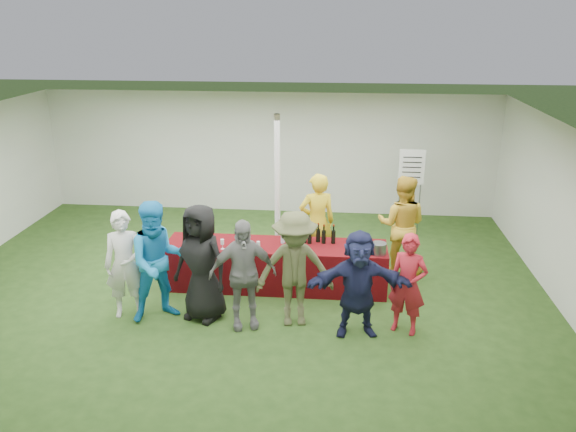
# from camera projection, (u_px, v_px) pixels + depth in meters

# --- Properties ---
(ground) EXTENTS (60.00, 60.00, 0.00)m
(ground) POSITION_uv_depth(u_px,v_px,m) (240.00, 290.00, 9.23)
(ground) COLOR #284719
(ground) RESTS_ON ground
(tent) EXTENTS (10.00, 10.00, 10.00)m
(tent) POSITION_uv_depth(u_px,v_px,m) (277.00, 191.00, 9.86)
(tent) COLOR white
(tent) RESTS_ON ground
(serving_table) EXTENTS (3.60, 0.80, 0.75)m
(serving_table) POSITION_uv_depth(u_px,v_px,m) (276.00, 266.00, 9.23)
(serving_table) COLOR #60080A
(serving_table) RESTS_ON ground
(wine_bottles) EXTENTS (0.69, 0.15, 0.32)m
(wine_bottles) POSITION_uv_depth(u_px,v_px,m) (314.00, 236.00, 9.14)
(wine_bottles) COLOR black
(wine_bottles) RESTS_ON serving_table
(wine_glasses) EXTENTS (2.76, 0.16, 0.16)m
(wine_glasses) POSITION_uv_depth(u_px,v_px,m) (242.00, 243.00, 8.87)
(wine_glasses) COLOR silver
(wine_glasses) RESTS_ON serving_table
(water_bottle) EXTENTS (0.07, 0.07, 0.23)m
(water_bottle) POSITION_uv_depth(u_px,v_px,m) (283.00, 237.00, 9.13)
(water_bottle) COLOR silver
(water_bottle) RESTS_ON serving_table
(bar_towel) EXTENTS (0.25, 0.18, 0.03)m
(bar_towel) POSITION_uv_depth(u_px,v_px,m) (376.00, 246.00, 9.00)
(bar_towel) COLOR white
(bar_towel) RESTS_ON serving_table
(dump_bucket) EXTENTS (0.23, 0.23, 0.18)m
(dump_bucket) POSITION_uv_depth(u_px,v_px,m) (379.00, 248.00, 8.72)
(dump_bucket) COLOR slate
(dump_bucket) RESTS_ON serving_table
(wine_list_sign) EXTENTS (0.50, 0.03, 1.80)m
(wine_list_sign) POSITION_uv_depth(u_px,v_px,m) (411.00, 174.00, 11.04)
(wine_list_sign) COLOR slate
(wine_list_sign) RESTS_ON ground
(staff_pourer) EXTENTS (0.73, 0.58, 1.75)m
(staff_pourer) POSITION_uv_depth(u_px,v_px,m) (317.00, 222.00, 9.72)
(staff_pourer) COLOR gold
(staff_pourer) RESTS_ON ground
(staff_back) EXTENTS (0.97, 0.82, 1.74)m
(staff_back) POSITION_uv_depth(u_px,v_px,m) (402.00, 225.00, 9.63)
(staff_back) COLOR gold
(staff_back) RESTS_ON ground
(customer_0) EXTENTS (0.68, 0.53, 1.64)m
(customer_0) POSITION_uv_depth(u_px,v_px,m) (125.00, 265.00, 8.20)
(customer_0) COLOR silver
(customer_0) RESTS_ON ground
(customer_1) EXTENTS (1.10, 1.02, 1.81)m
(customer_1) POSITION_uv_depth(u_px,v_px,m) (159.00, 261.00, 8.11)
(customer_1) COLOR #1881C6
(customer_1) RESTS_ON ground
(customer_2) EXTENTS (1.01, 0.85, 1.76)m
(customer_2) POSITION_uv_depth(u_px,v_px,m) (201.00, 263.00, 8.12)
(customer_2) COLOR black
(customer_2) RESTS_ON ground
(customer_3) EXTENTS (1.03, 0.65, 1.64)m
(customer_3) POSITION_uv_depth(u_px,v_px,m) (243.00, 274.00, 7.91)
(customer_3) COLOR slate
(customer_3) RESTS_ON ground
(customer_4) EXTENTS (1.21, 0.81, 1.73)m
(customer_4) POSITION_uv_depth(u_px,v_px,m) (295.00, 269.00, 7.95)
(customer_4) COLOR #4A4D2D
(customer_4) RESTS_ON ground
(customer_5) EXTENTS (1.48, 0.62, 1.55)m
(customer_5) POSITION_uv_depth(u_px,v_px,m) (358.00, 284.00, 7.73)
(customer_5) COLOR #1A1D41
(customer_5) RESTS_ON ground
(customer_6) EXTENTS (0.63, 0.52, 1.47)m
(customer_6) POSITION_uv_depth(u_px,v_px,m) (408.00, 284.00, 7.79)
(customer_6) COLOR #A91B27
(customer_6) RESTS_ON ground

